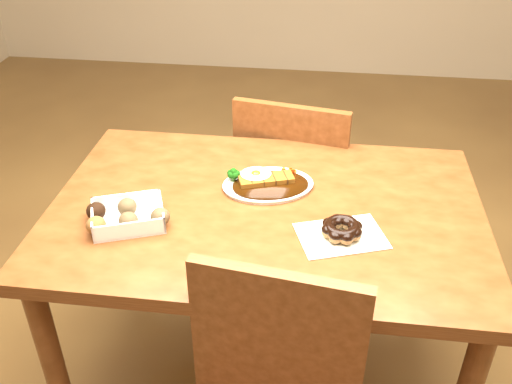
# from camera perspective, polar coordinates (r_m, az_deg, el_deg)

# --- Properties ---
(ground) EXTENTS (6.00, 6.00, 0.00)m
(ground) POSITION_cam_1_polar(r_m,az_deg,el_deg) (2.11, 0.80, -18.49)
(ground) COLOR brown
(ground) RESTS_ON ground
(table) EXTENTS (1.20, 0.80, 0.75)m
(table) POSITION_cam_1_polar(r_m,az_deg,el_deg) (1.65, 0.97, -4.27)
(table) COLOR #522810
(table) RESTS_ON ground
(chair_far) EXTENTS (0.49, 0.49, 0.87)m
(chair_far) POSITION_cam_1_polar(r_m,az_deg,el_deg) (2.18, 4.02, 0.50)
(chair_far) COLOR #522810
(chair_far) RESTS_ON ground
(katsu_curry_plate) EXTENTS (0.30, 0.25, 0.05)m
(katsu_curry_plate) POSITION_cam_1_polar(r_m,az_deg,el_deg) (1.67, 1.04, 0.94)
(katsu_curry_plate) COLOR white
(katsu_curry_plate) RESTS_ON table
(donut_box) EXTENTS (0.23, 0.20, 0.05)m
(donut_box) POSITION_cam_1_polar(r_m,az_deg,el_deg) (1.54, -12.87, -2.30)
(donut_box) COLOR white
(donut_box) RESTS_ON table
(pon_de_ring) EXTENTS (0.26, 0.22, 0.04)m
(pon_de_ring) POSITION_cam_1_polar(r_m,az_deg,el_deg) (1.48, 8.57, -3.74)
(pon_de_ring) COLOR silver
(pon_de_ring) RESTS_ON table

